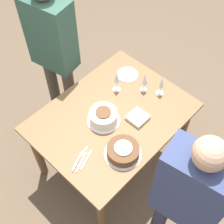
# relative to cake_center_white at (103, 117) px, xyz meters

# --- Properties ---
(ground_plane) EXTENTS (12.00, 12.00, 0.00)m
(ground_plane) POSITION_rel_cake_center_white_xyz_m (0.08, -0.02, -0.81)
(ground_plane) COLOR brown
(dining_table) EXTENTS (1.23, 0.94, 0.76)m
(dining_table) POSITION_rel_cake_center_white_xyz_m (0.08, -0.02, -0.18)
(dining_table) COLOR brown
(dining_table) RESTS_ON ground_plane
(cake_center_white) EXTENTS (0.26, 0.26, 0.12)m
(cake_center_white) POSITION_rel_cake_center_white_xyz_m (0.00, 0.00, 0.00)
(cake_center_white) COLOR white
(cake_center_white) RESTS_ON dining_table
(cake_front_chocolate) EXTENTS (0.28, 0.28, 0.09)m
(cake_front_chocolate) POSITION_rel_cake_center_white_xyz_m (-0.12, -0.31, -0.01)
(cake_front_chocolate) COLOR white
(cake_front_chocolate) RESTS_ON dining_table
(wine_glass_near) EXTENTS (0.07, 0.07, 0.19)m
(wine_glass_near) POSITION_rel_cake_center_white_xyz_m (0.53, -0.15, 0.07)
(wine_glass_near) COLOR silver
(wine_glass_near) RESTS_ON dining_table
(wine_glass_far) EXTENTS (0.07, 0.07, 0.21)m
(wine_glass_far) POSITION_rel_cake_center_white_xyz_m (0.31, 0.15, 0.08)
(wine_glass_far) COLOR silver
(wine_glass_far) RESTS_ON dining_table
(wine_glass_extra) EXTENTS (0.06, 0.06, 0.19)m
(wine_glass_extra) POSITION_rel_cake_center_white_xyz_m (0.46, -0.02, 0.08)
(wine_glass_extra) COLOR silver
(wine_glass_extra) RESTS_ON dining_table
(dessert_plate_right) EXTENTS (0.19, 0.19, 0.01)m
(dessert_plate_right) POSITION_rel_cake_center_white_xyz_m (0.50, 0.19, -0.05)
(dessert_plate_right) COLOR silver
(dessert_plate_right) RESTS_ON dining_table
(fork_pile) EXTENTS (0.22, 0.12, 0.01)m
(fork_pile) POSITION_rel_cake_center_white_xyz_m (-0.36, -0.13, -0.05)
(fork_pile) COLOR silver
(fork_pile) RESTS_ON dining_table
(napkin_stack) EXTENTS (0.15, 0.14, 0.03)m
(napkin_stack) POSITION_rel_cake_center_white_xyz_m (0.20, -0.19, -0.04)
(napkin_stack) COLOR silver
(napkin_stack) RESTS_ON dining_table
(person_cutting) EXTENTS (0.28, 0.43, 1.60)m
(person_cutting) POSITION_rel_cake_center_white_xyz_m (-0.16, -0.87, 0.15)
(person_cutting) COLOR #2D334C
(person_cutting) RESTS_ON ground_plane
(person_watching) EXTENTS (0.29, 0.43, 1.61)m
(person_watching) POSITION_rel_cake_center_white_xyz_m (0.16, 0.76, 0.16)
(person_watching) COLOR #4C4238
(person_watching) RESTS_ON ground_plane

